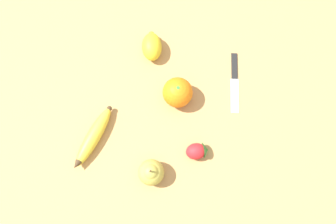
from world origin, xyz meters
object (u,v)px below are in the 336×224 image
Objects in this scene: orange at (177,92)px; lemon at (152,47)px; pear at (151,172)px; paring_knife at (235,80)px; strawberry at (198,151)px; banana at (93,137)px.

lemon is at bearing 42.97° from orange.
pear is 0.89× the size of lemon.
paring_knife is (-0.02, -0.25, -0.02)m from lemon.
orange is at bearing 100.43° from strawberry.
paring_knife is at bearing -57.50° from orange.
strawberry is 0.73× the size of lemon.
pear is 0.13m from strawberry.
lemon is (0.25, 0.20, 0.01)m from strawberry.
orange is 0.22m from pear.
orange is 0.85× the size of lemon.
orange is 0.17m from paring_knife.
lemon is (0.33, 0.10, -0.01)m from pear.
paring_knife is at bearing 53.16° from strawberry.
pear is 0.35m from paring_knife.
banana is 2.23× the size of pear.
banana is 0.28m from strawberry.
banana is at bearing 133.49° from orange.
banana is at bearing 165.04° from lemon.
paring_knife is at bearing 140.12° from banana.
lemon is (0.29, -0.08, 0.01)m from banana.
lemon is at bearing 176.08° from banana.
orange is at bearing -137.03° from lemon.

